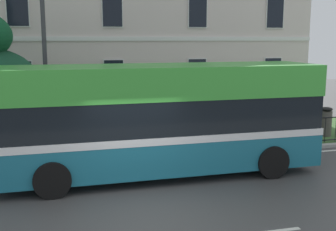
% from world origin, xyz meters
% --- Properties ---
extents(ground_plane, '(60.00, 56.00, 0.18)m').
position_xyz_m(ground_plane, '(0.00, 0.90, -0.02)').
color(ground_plane, '#444344').
extents(iron_verge_railing, '(14.73, 0.04, 0.97)m').
position_xyz_m(iron_verge_railing, '(2.79, 4.40, 0.62)').
color(iron_verge_railing, black).
rests_on(iron_verge_railing, ground_plane).
extents(single_decker_bus, '(9.43, 2.62, 3.25)m').
position_xyz_m(single_decker_bus, '(0.97, 2.52, 1.71)').
color(single_decker_bus, '#1B6981').
rests_on(single_decker_bus, ground_plane).
extents(street_lamp_post, '(0.36, 0.24, 6.96)m').
position_xyz_m(street_lamp_post, '(-2.23, 4.90, 4.10)').
color(street_lamp_post, '#333338').
rests_on(street_lamp_post, ground_plane).
extents(litter_bin, '(0.47, 0.47, 1.17)m').
position_xyz_m(litter_bin, '(8.55, 5.39, 0.71)').
color(litter_bin, '#4C4742').
rests_on(litter_bin, ground_plane).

